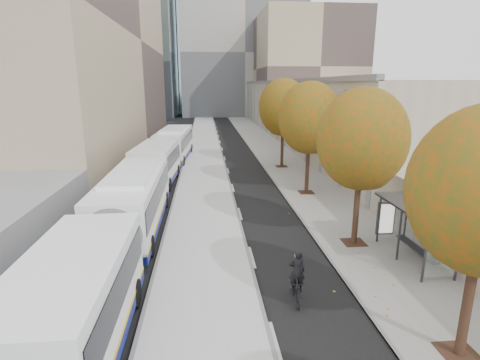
{
  "coord_description": "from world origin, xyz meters",
  "views": [
    {
      "loc": [
        -3.67,
        -3.73,
        7.74
      ],
      "look_at": [
        -1.77,
        16.66,
        2.5
      ],
      "focal_mm": 28.0,
      "sensor_mm": 36.0,
      "label": 1
    }
  ],
  "objects": [
    {
      "name": "tree_d",
      "position": [
        3.6,
        22.0,
        5.47
      ],
      "size": [
        4.4,
        4.4,
        7.6
      ],
      "color": "#322117",
      "rests_on": "sidewalk"
    },
    {
      "name": "building_tan",
      "position": [
        15.5,
        64.0,
        4.0
      ],
      "size": [
        18.0,
        92.0,
        8.0
      ],
      "primitive_type": "cube",
      "color": "tan",
      "rests_on": "ground"
    },
    {
      "name": "tree_c",
      "position": [
        3.6,
        13.0,
        5.25
      ],
      "size": [
        4.2,
        4.2,
        7.28
      ],
      "color": "#322117",
      "rests_on": "sidewalk"
    },
    {
      "name": "building_far_block",
      "position": [
        6.0,
        96.0,
        15.0
      ],
      "size": [
        30.0,
        18.0,
        30.0
      ],
      "primitive_type": "cube",
      "color": "#A29D94",
      "rests_on": "ground"
    },
    {
      "name": "sidewalk",
      "position": [
        4.12,
        35.0,
        0.04
      ],
      "size": [
        4.75,
        150.0,
        0.08
      ],
      "primitive_type": "cube",
      "color": "gray",
      "rests_on": "ground"
    },
    {
      "name": "cyclist",
      "position": [
        -0.5,
        8.23,
        0.77
      ],
      "size": [
        0.62,
        1.64,
        2.06
      ],
      "rotation": [
        0.0,
        0.0,
        -0.08
      ],
      "color": "black",
      "rests_on": "ground"
    },
    {
      "name": "bus_near",
      "position": [
        -7.55,
        11.86,
        1.69
      ],
      "size": [
        2.82,
        18.57,
        3.09
      ],
      "rotation": [
        0.0,
        0.0,
        0.0
      ],
      "color": "white",
      "rests_on": "ground"
    },
    {
      "name": "bus_platform",
      "position": [
        -3.88,
        35.0,
        0.07
      ],
      "size": [
        4.25,
        150.0,
        0.15
      ],
      "primitive_type": "cube",
      "color": "silver",
      "rests_on": "ground"
    },
    {
      "name": "bus_far",
      "position": [
        -7.19,
        31.58,
        1.72
      ],
      "size": [
        4.0,
        19.03,
        3.15
      ],
      "rotation": [
        0.0,
        0.0,
        -0.07
      ],
      "color": "white",
      "rests_on": "ground"
    },
    {
      "name": "distant_car",
      "position": [
        -6.97,
        48.99,
        0.71
      ],
      "size": [
        1.79,
        4.2,
        1.42
      ],
      "primitive_type": "imported",
      "rotation": [
        0.0,
        0.0,
        0.03
      ],
      "color": "silver",
      "rests_on": "ground"
    },
    {
      "name": "building_midrise",
      "position": [
        -22.5,
        41.0,
        12.5
      ],
      "size": [
        24.0,
        46.0,
        25.0
      ],
      "primitive_type": "cube",
      "color": "tan",
      "rests_on": "ground"
    },
    {
      "name": "bus_shelter",
      "position": [
        5.69,
        10.96,
        2.19
      ],
      "size": [
        1.9,
        4.4,
        2.53
      ],
      "color": "#383A3F",
      "rests_on": "sidewalk"
    },
    {
      "name": "tree_e",
      "position": [
        3.6,
        31.0,
        5.69
      ],
      "size": [
        4.6,
        4.6,
        7.92
      ],
      "color": "#322117",
      "rests_on": "sidewalk"
    }
  ]
}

